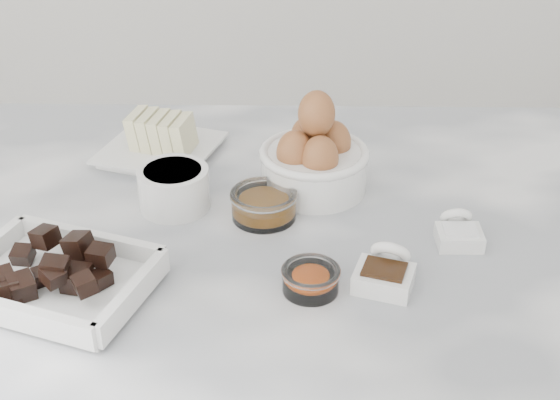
# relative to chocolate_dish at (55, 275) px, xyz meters

# --- Properties ---
(marble_slab) EXTENTS (1.20, 0.80, 0.04)m
(marble_slab) POSITION_rel_chocolate_dish_xyz_m (0.22, 0.10, -0.04)
(marble_slab) COLOR white
(marble_slab) RESTS_ON cabinet
(chocolate_dish) EXTENTS (0.24, 0.21, 0.05)m
(chocolate_dish) POSITION_rel_chocolate_dish_xyz_m (0.00, 0.00, 0.00)
(chocolate_dish) COLOR white
(chocolate_dish) RESTS_ON marble_slab
(butter_plate) EXTENTS (0.19, 0.19, 0.06)m
(butter_plate) POSITION_rel_chocolate_dish_xyz_m (0.06, 0.32, 0.00)
(butter_plate) COLOR white
(butter_plate) RESTS_ON marble_slab
(sugar_ramekin) EXTENTS (0.09, 0.09, 0.05)m
(sugar_ramekin) POSITION_rel_chocolate_dish_xyz_m (0.10, 0.18, 0.01)
(sugar_ramekin) COLOR white
(sugar_ramekin) RESTS_ON marble_slab
(egg_bowl) EXTENTS (0.15, 0.15, 0.14)m
(egg_bowl) POSITION_rel_chocolate_dish_xyz_m (0.29, 0.23, 0.02)
(egg_bowl) COLOR white
(egg_bowl) RESTS_ON marble_slab
(honey_bowl) EXTENTS (0.09, 0.09, 0.04)m
(honey_bowl) POSITION_rel_chocolate_dish_xyz_m (0.22, 0.16, -0.00)
(honey_bowl) COLOR white
(honey_bowl) RESTS_ON marble_slab
(zest_bowl) EXTENTS (0.07, 0.07, 0.03)m
(zest_bowl) POSITION_rel_chocolate_dish_xyz_m (0.28, 0.01, -0.01)
(zest_bowl) COLOR white
(zest_bowl) RESTS_ON marble_slab
(vanilla_spoon) EXTENTS (0.08, 0.09, 0.05)m
(vanilla_spoon) POSITION_rel_chocolate_dish_xyz_m (0.36, 0.02, -0.01)
(vanilla_spoon) COLOR white
(vanilla_spoon) RESTS_ON marble_slab
(salt_spoon) EXTENTS (0.05, 0.07, 0.04)m
(salt_spoon) POSITION_rel_chocolate_dish_xyz_m (0.46, 0.11, -0.01)
(salt_spoon) COLOR white
(salt_spoon) RESTS_ON marble_slab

